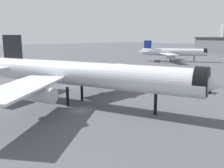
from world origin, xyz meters
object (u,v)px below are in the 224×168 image
object	(u,v)px
airliner_near_gate	(82,75)
baggage_tug_wing	(208,90)
airliner_far_taxiway	(173,52)
service_truck_front	(167,80)

from	to	relation	value
airliner_near_gate	baggage_tug_wing	xyz separation A→B (m)	(13.03, 37.39, -6.82)
airliner_near_gate	airliner_far_taxiway	bearing A→B (deg)	92.64
airliner_near_gate	airliner_far_taxiway	xyz separation A→B (m)	(-54.09, 107.53, -1.57)
airliner_near_gate	service_truck_front	world-z (taller)	airliner_near_gate
airliner_far_taxiway	baggage_tug_wing	xyz separation A→B (m)	(67.13, -70.14, -5.25)
airliner_near_gate	baggage_tug_wing	size ratio (longest dim) A/B	17.59
service_truck_front	baggage_tug_wing	xyz separation A→B (m)	(17.19, -1.83, -0.62)
airliner_far_taxiway	baggage_tug_wing	distance (m)	97.23
airliner_near_gate	service_truck_front	bearing A→B (deg)	71.98
service_truck_front	airliner_near_gate	bearing A→B (deg)	-23.39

